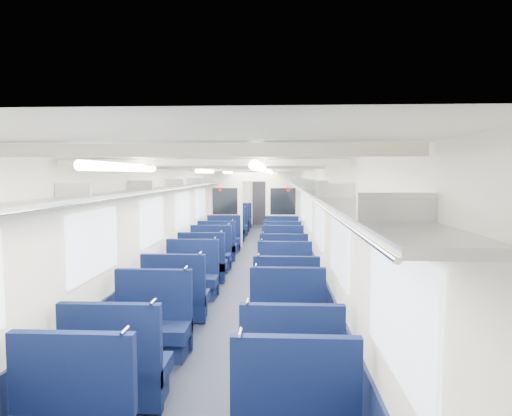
% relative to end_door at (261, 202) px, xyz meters
% --- Properties ---
extents(floor, '(2.80, 18.00, 0.01)m').
position_rel_end_door_xyz_m(floor, '(0.00, -8.94, -1.00)').
color(floor, black).
rests_on(floor, ground).
extents(ceiling, '(2.80, 18.00, 0.01)m').
position_rel_end_door_xyz_m(ceiling, '(0.00, -8.94, 1.35)').
color(ceiling, white).
rests_on(ceiling, wall_left).
extents(wall_left, '(0.02, 18.00, 2.35)m').
position_rel_end_door_xyz_m(wall_left, '(-1.40, -8.94, 0.18)').
color(wall_left, silver).
rests_on(wall_left, floor).
extents(dado_left, '(0.03, 17.90, 0.70)m').
position_rel_end_door_xyz_m(dado_left, '(-1.39, -8.94, -0.65)').
color(dado_left, '#111939').
rests_on(dado_left, floor).
extents(wall_right, '(0.02, 18.00, 2.35)m').
position_rel_end_door_xyz_m(wall_right, '(1.40, -8.94, 0.18)').
color(wall_right, silver).
rests_on(wall_right, floor).
extents(dado_right, '(0.03, 17.90, 0.70)m').
position_rel_end_door_xyz_m(dado_right, '(1.39, -8.94, -0.65)').
color(dado_right, '#111939').
rests_on(dado_right, floor).
extents(wall_far, '(2.80, 0.02, 2.35)m').
position_rel_end_door_xyz_m(wall_far, '(0.00, 0.06, 0.18)').
color(wall_far, silver).
rests_on(wall_far, floor).
extents(luggage_rack_left, '(0.36, 17.40, 0.18)m').
position_rel_end_door_xyz_m(luggage_rack_left, '(-1.21, -8.94, 0.97)').
color(luggage_rack_left, '#B2B5BA').
rests_on(luggage_rack_left, wall_left).
extents(luggage_rack_right, '(0.36, 17.40, 0.18)m').
position_rel_end_door_xyz_m(luggage_rack_right, '(1.21, -8.94, 0.97)').
color(luggage_rack_right, '#B2B5BA').
rests_on(luggage_rack_right, wall_right).
extents(windows, '(2.78, 15.60, 0.75)m').
position_rel_end_door_xyz_m(windows, '(0.00, -9.40, 0.42)').
color(windows, white).
rests_on(windows, wall_left).
extents(ceiling_fittings, '(2.70, 16.06, 0.11)m').
position_rel_end_door_xyz_m(ceiling_fittings, '(0.00, -9.20, 1.29)').
color(ceiling_fittings, white).
rests_on(ceiling_fittings, ceiling).
extents(end_door, '(0.75, 0.06, 2.00)m').
position_rel_end_door_xyz_m(end_door, '(0.00, 0.00, 0.00)').
color(end_door, black).
rests_on(end_door, floor).
extents(bulkhead, '(2.80, 0.10, 2.35)m').
position_rel_end_door_xyz_m(bulkhead, '(-0.00, -5.92, 0.23)').
color(bulkhead, white).
rests_on(bulkhead, floor).
extents(seat_4, '(0.95, 0.53, 1.07)m').
position_rel_end_door_xyz_m(seat_4, '(-0.83, -15.00, -0.67)').
color(seat_4, '#0E1A45').
rests_on(seat_4, floor).
extents(seat_5, '(0.95, 0.53, 1.07)m').
position_rel_end_door_xyz_m(seat_5, '(0.83, -14.95, -0.67)').
color(seat_5, '#0E1A45').
rests_on(seat_5, floor).
extents(seat_6, '(0.95, 0.53, 1.07)m').
position_rel_end_door_xyz_m(seat_6, '(-0.83, -13.86, -0.67)').
color(seat_6, '#0E1A45').
rests_on(seat_6, floor).
extents(seat_7, '(0.95, 0.53, 1.07)m').
position_rel_end_door_xyz_m(seat_7, '(0.83, -13.67, -0.67)').
color(seat_7, '#0E1A45').
rests_on(seat_7, floor).
extents(seat_8, '(0.95, 0.53, 1.07)m').
position_rel_end_door_xyz_m(seat_8, '(-0.83, -12.59, -0.67)').
color(seat_8, '#0E1A45').
rests_on(seat_8, floor).
extents(seat_9, '(0.95, 0.53, 1.07)m').
position_rel_end_door_xyz_m(seat_9, '(0.83, -12.67, -0.67)').
color(seat_9, '#0E1A45').
rests_on(seat_9, floor).
extents(seat_10, '(0.95, 0.53, 1.07)m').
position_rel_end_door_xyz_m(seat_10, '(-0.83, -11.38, -0.67)').
color(seat_10, '#0E1A45').
rests_on(seat_10, floor).
extents(seat_11, '(0.95, 0.53, 1.07)m').
position_rel_end_door_xyz_m(seat_11, '(0.83, -11.55, -0.67)').
color(seat_11, '#0E1A45').
rests_on(seat_11, floor).
extents(seat_12, '(0.95, 0.53, 1.07)m').
position_rel_end_door_xyz_m(seat_12, '(-0.83, -10.22, -0.67)').
color(seat_12, '#0E1A45').
rests_on(seat_12, floor).
extents(seat_13, '(0.95, 0.53, 1.07)m').
position_rel_end_door_xyz_m(seat_13, '(0.83, -10.34, -0.67)').
color(seat_13, '#0E1A45').
rests_on(seat_13, floor).
extents(seat_14, '(0.95, 0.53, 1.07)m').
position_rel_end_door_xyz_m(seat_14, '(-0.83, -9.21, -0.67)').
color(seat_14, '#0E1A45').
rests_on(seat_14, floor).
extents(seat_15, '(0.95, 0.53, 1.07)m').
position_rel_end_door_xyz_m(seat_15, '(0.83, -9.17, -0.67)').
color(seat_15, '#0E1A45').
rests_on(seat_15, floor).
extents(seat_16, '(0.95, 0.53, 1.07)m').
position_rel_end_door_xyz_m(seat_16, '(-0.83, -8.05, -0.67)').
color(seat_16, '#0E1A45').
rests_on(seat_16, floor).
extents(seat_17, '(0.95, 0.53, 1.07)m').
position_rel_end_door_xyz_m(seat_17, '(0.83, -8.02, -0.67)').
color(seat_17, '#0E1A45').
rests_on(seat_17, floor).
extents(seat_18, '(0.95, 0.53, 1.07)m').
position_rel_end_door_xyz_m(seat_18, '(-0.83, -6.78, -0.67)').
color(seat_18, '#0E1A45').
rests_on(seat_18, floor).
extents(seat_19, '(0.95, 0.53, 1.07)m').
position_rel_end_door_xyz_m(seat_19, '(0.83, -6.95, -0.67)').
color(seat_19, '#0E1A45').
rests_on(seat_19, floor).
extents(seat_20, '(0.95, 0.53, 1.07)m').
position_rel_end_door_xyz_m(seat_20, '(-0.83, -4.83, -0.67)').
color(seat_20, '#0E1A45').
rests_on(seat_20, floor).
extents(seat_21, '(0.95, 0.53, 1.07)m').
position_rel_end_door_xyz_m(seat_21, '(0.83, -4.73, -0.67)').
color(seat_21, '#0E1A45').
rests_on(seat_21, floor).
extents(seat_22, '(0.95, 0.53, 1.07)m').
position_rel_end_door_xyz_m(seat_22, '(-0.83, -3.71, -0.67)').
color(seat_22, '#0E1A45').
rests_on(seat_22, floor).
extents(seat_23, '(0.95, 0.53, 1.07)m').
position_rel_end_door_xyz_m(seat_23, '(0.83, -3.71, -0.67)').
color(seat_23, '#0E1A45').
rests_on(seat_23, floor).
extents(seat_24, '(0.95, 0.53, 1.07)m').
position_rel_end_door_xyz_m(seat_24, '(-0.83, -2.39, -0.67)').
color(seat_24, '#0E1A45').
rests_on(seat_24, floor).
extents(seat_25, '(0.95, 0.53, 1.07)m').
position_rel_end_door_xyz_m(seat_25, '(0.83, -2.41, -0.67)').
color(seat_25, '#0E1A45').
rests_on(seat_25, floor).
extents(seat_26, '(0.95, 0.53, 1.07)m').
position_rel_end_door_xyz_m(seat_26, '(-0.83, -1.41, -0.67)').
color(seat_26, '#0E1A45').
rests_on(seat_26, floor).
extents(seat_27, '(0.95, 0.53, 1.07)m').
position_rel_end_door_xyz_m(seat_27, '(0.83, -1.26, -0.67)').
color(seat_27, '#0E1A45').
rests_on(seat_27, floor).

